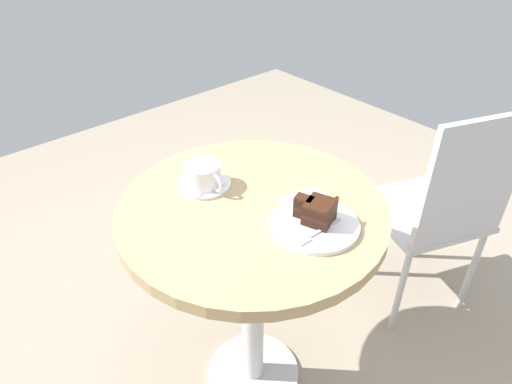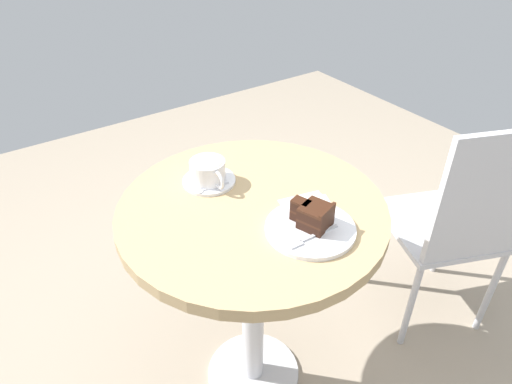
{
  "view_description": "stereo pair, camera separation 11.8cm",
  "coord_description": "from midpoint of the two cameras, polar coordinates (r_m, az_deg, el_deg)",
  "views": [
    {
      "loc": [
        0.73,
        -0.63,
        1.47
      ],
      "look_at": [
        0.0,
        0.01,
        0.79
      ],
      "focal_mm": 32.0,
      "sensor_mm": 36.0,
      "label": 1
    },
    {
      "loc": [
        0.8,
        -0.54,
        1.47
      ],
      "look_at": [
        0.0,
        0.01,
        0.79
      ],
      "focal_mm": 32.0,
      "sensor_mm": 36.0,
      "label": 2
    }
  ],
  "objects": [
    {
      "name": "ground_plane",
      "position": [
        1.76,
        1.71,
        -21.92
      ],
      "size": [
        4.4,
        4.4,
        0.01
      ],
      "primitive_type": "cube",
      "color": "gray",
      "rests_on": "ground"
    },
    {
      "name": "cafe_table",
      "position": [
        1.28,
        2.2,
        -6.4
      ],
      "size": [
        0.72,
        0.72,
        0.75
      ],
      "color": "tan",
      "rests_on": "ground"
    },
    {
      "name": "saucer",
      "position": [
        1.29,
        -3.29,
        1.35
      ],
      "size": [
        0.15,
        0.15,
        0.01
      ],
      "color": "white",
      "rests_on": "cafe_table"
    },
    {
      "name": "coffee_cup",
      "position": [
        1.26,
        -3.36,
        2.58
      ],
      "size": [
        0.13,
        0.1,
        0.06
      ],
      "color": "white",
      "rests_on": "saucer"
    },
    {
      "name": "teaspoon",
      "position": [
        1.24,
        -3.25,
        0.35
      ],
      "size": [
        0.02,
        0.09,
        0.0
      ],
      "rotation": [
        0.0,
        0.0,
        4.62
      ],
      "color": "silver",
      "rests_on": "saucer"
    },
    {
      "name": "cake_plate",
      "position": [
        1.13,
        9.8,
        -4.65
      ],
      "size": [
        0.22,
        0.22,
        0.01
      ],
      "color": "white",
      "rests_on": "cafe_table"
    },
    {
      "name": "cake_slice",
      "position": [
        1.11,
        10.21,
        -3.02
      ],
      "size": [
        0.11,
        0.09,
        0.06
      ],
      "rotation": [
        0.0,
        0.0,
        3.47
      ],
      "color": "black",
      "rests_on": "cake_plate"
    },
    {
      "name": "fork",
      "position": [
        1.09,
        9.55,
        -5.87
      ],
      "size": [
        0.02,
        0.14,
        0.0
      ],
      "rotation": [
        0.0,
        0.0,
        4.67
      ],
      "color": "silver",
      "rests_on": "cake_plate"
    },
    {
      "name": "napkin",
      "position": [
        1.19,
        9.54,
        -2.39
      ],
      "size": [
        0.17,
        0.17,
        0.0
      ],
      "rotation": [
        0.0,
        0.0,
        2.78
      ],
      "color": "silver",
      "rests_on": "cafe_table"
    },
    {
      "name": "cafe_chair",
      "position": [
        1.71,
        26.18,
        -3.08
      ],
      "size": [
        0.49,
        0.49,
        0.89
      ],
      "rotation": [
        0.0,
        0.0,
        4.33
      ],
      "color": "#BCBCC1",
      "rests_on": "ground"
    }
  ]
}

